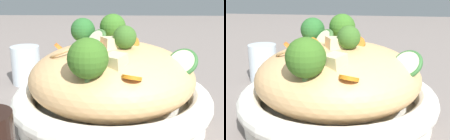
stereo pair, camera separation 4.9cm
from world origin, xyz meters
TOP-DOWN VIEW (x-y plane):
  - ground_plane at (0.00, 0.00)m, footprint 3.00×3.00m
  - serving_bowl at (0.00, 0.00)m, footprint 0.32×0.32m
  - noodle_heap at (-0.00, 0.00)m, footprint 0.26×0.26m
  - broccoli_florets at (-0.02, -0.02)m, footprint 0.12×0.22m
  - carrot_coins at (-0.01, -0.01)m, footprint 0.15×0.21m
  - zucchini_slices at (0.05, -0.01)m, footprint 0.18×0.11m
  - chicken_chunks at (0.00, -0.05)m, footprint 0.04×0.09m
  - chopsticks_pair at (0.02, 0.34)m, footprint 0.22×0.09m
  - drinking_glass at (-0.19, 0.18)m, footprint 0.06×0.06m

SIDE VIEW (x-z plane):
  - ground_plane at x=0.00m, z-range 0.00..0.00m
  - chopsticks_pair at x=0.02m, z-range 0.00..0.01m
  - serving_bowl at x=0.00m, z-range 0.00..0.06m
  - drinking_glass at x=-0.19m, z-range 0.00..0.08m
  - noodle_heap at x=0.00m, z-range 0.02..0.13m
  - zucchini_slices at x=0.05m, z-range 0.09..0.15m
  - carrot_coins at x=-0.01m, z-range 0.10..0.14m
  - chicken_chunks at x=0.00m, z-range 0.11..0.14m
  - broccoli_florets at x=-0.02m, z-range 0.10..0.17m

